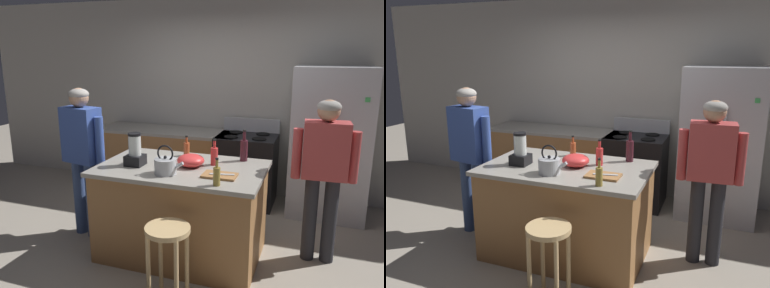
# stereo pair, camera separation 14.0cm
# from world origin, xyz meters

# --- Properties ---
(ground_plane) EXTENTS (14.00, 14.00, 0.00)m
(ground_plane) POSITION_xyz_m (0.00, 0.00, 0.00)
(ground_plane) COLOR #9E9384
(back_wall) EXTENTS (8.00, 0.10, 2.70)m
(back_wall) POSITION_xyz_m (0.00, 1.95, 1.35)
(back_wall) COLOR #BCB7AD
(back_wall) RESTS_ON ground_plane
(kitchen_island) EXTENTS (1.58, 1.00, 0.92)m
(kitchen_island) POSITION_xyz_m (0.00, 0.00, 0.46)
(kitchen_island) COLOR #9E6B3D
(kitchen_island) RESTS_ON ground_plane
(back_counter_run) EXTENTS (2.00, 0.64, 0.92)m
(back_counter_run) POSITION_xyz_m (-0.80, 1.55, 0.46)
(back_counter_run) COLOR #9E6B3D
(back_counter_run) RESTS_ON ground_plane
(refrigerator) EXTENTS (0.90, 0.73, 1.82)m
(refrigerator) POSITION_xyz_m (1.34, 1.50, 0.91)
(refrigerator) COLOR #B7BABF
(refrigerator) RESTS_ON ground_plane
(stove_range) EXTENTS (0.76, 0.65, 1.10)m
(stove_range) POSITION_xyz_m (0.33, 1.52, 0.47)
(stove_range) COLOR black
(stove_range) RESTS_ON ground_plane
(person_by_island_left) EXTENTS (0.60, 0.29, 1.62)m
(person_by_island_left) POSITION_xyz_m (-1.14, 0.04, 0.98)
(person_by_island_left) COLOR #384C7A
(person_by_island_left) RESTS_ON ground_plane
(person_by_sink_right) EXTENTS (0.59, 0.24, 1.57)m
(person_by_sink_right) POSITION_xyz_m (1.29, 0.32, 0.95)
(person_by_sink_right) COLOR #26262B
(person_by_sink_right) RESTS_ON ground_plane
(bar_stool) EXTENTS (0.36, 0.36, 0.67)m
(bar_stool) POSITION_xyz_m (0.17, -0.76, 0.52)
(bar_stool) COLOR tan
(bar_stool) RESTS_ON ground_plane
(blender_appliance) EXTENTS (0.17, 0.17, 0.32)m
(blender_appliance) POSITION_xyz_m (-0.44, -0.11, 1.05)
(blender_appliance) COLOR black
(blender_appliance) RESTS_ON kitchen_island
(bottle_cooking_sauce) EXTENTS (0.06, 0.06, 0.22)m
(bottle_cooking_sauce) POSITION_xyz_m (-0.09, 0.37, 0.99)
(bottle_cooking_sauce) COLOR #B24C26
(bottle_cooking_sauce) RESTS_ON kitchen_island
(bottle_wine) EXTENTS (0.08, 0.08, 0.32)m
(bottle_wine) POSITION_xyz_m (0.52, 0.38, 1.03)
(bottle_wine) COLOR #471923
(bottle_wine) RESTS_ON kitchen_island
(bottle_soda) EXTENTS (0.07, 0.07, 0.26)m
(bottle_soda) POSITION_xyz_m (0.28, 0.15, 1.01)
(bottle_soda) COLOR red
(bottle_soda) RESTS_ON kitchen_island
(bottle_vinegar) EXTENTS (0.06, 0.06, 0.24)m
(bottle_vinegar) POSITION_xyz_m (0.46, -0.40, 1.00)
(bottle_vinegar) COLOR olive
(bottle_vinegar) RESTS_ON kitchen_island
(mixing_bowl) EXTENTS (0.26, 0.26, 0.12)m
(mixing_bowl) POSITION_xyz_m (0.08, 0.03, 0.97)
(mixing_bowl) COLOR red
(mixing_bowl) RESTS_ON kitchen_island
(tea_kettle) EXTENTS (0.28, 0.20, 0.27)m
(tea_kettle) POSITION_xyz_m (-0.06, -0.26, 0.99)
(tea_kettle) COLOR #B7BABF
(tea_kettle) RESTS_ON kitchen_island
(cutting_board) EXTENTS (0.30, 0.20, 0.02)m
(cutting_board) POSITION_xyz_m (0.42, -0.17, 0.93)
(cutting_board) COLOR #9E6B3D
(cutting_board) RESTS_ON kitchen_island
(chef_knife) EXTENTS (0.22, 0.07, 0.01)m
(chef_knife) POSITION_xyz_m (0.44, -0.17, 0.94)
(chef_knife) COLOR #B7BABF
(chef_knife) RESTS_ON cutting_board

